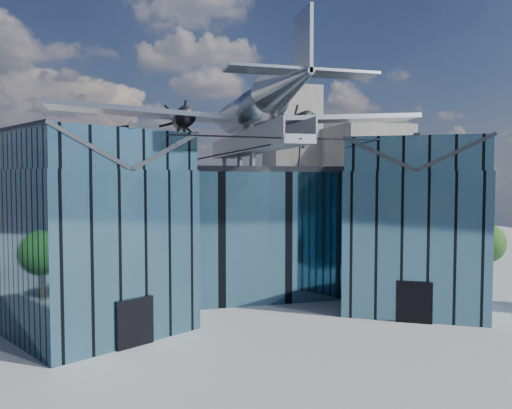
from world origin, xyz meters
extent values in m
plane|color=gray|center=(0.00, 0.00, 0.00)|extent=(120.00, 120.00, 0.00)
cube|color=teal|center=(0.00, 9.00, 4.75)|extent=(28.00, 14.00, 9.50)
cube|color=#24262B|center=(0.00, 9.00, 9.70)|extent=(28.00, 14.00, 0.40)
cube|color=teal|center=(-10.50, -1.00, 4.75)|extent=(11.79, 11.43, 9.50)
cube|color=teal|center=(-10.50, -1.00, 10.60)|extent=(11.56, 11.20, 2.20)
cube|color=#24262B|center=(-12.45, -2.12, 10.60)|extent=(7.98, 9.23, 2.40)
cube|color=#24262B|center=(-8.55, 0.12, 10.60)|extent=(7.98, 9.23, 2.40)
cube|color=#24262B|center=(-10.50, -1.00, 11.75)|extent=(4.30, 7.10, 0.18)
cube|color=black|center=(-8.48, -4.51, 1.30)|extent=(2.03, 1.32, 2.60)
cube|color=black|center=(-6.60, 1.25, 4.75)|extent=(0.34, 0.34, 9.50)
cube|color=teal|center=(10.50, -1.00, 4.75)|extent=(11.79, 11.43, 9.50)
cube|color=teal|center=(10.50, -1.00, 10.60)|extent=(11.56, 11.20, 2.20)
cube|color=#24262B|center=(8.55, 0.12, 10.60)|extent=(7.98, 9.23, 2.40)
cube|color=#24262B|center=(12.45, -2.12, 10.60)|extent=(7.98, 9.23, 2.40)
cube|color=#24262B|center=(10.50, -1.00, 11.75)|extent=(4.30, 7.10, 0.18)
cube|color=black|center=(8.48, -4.51, 1.30)|extent=(2.03, 1.32, 2.60)
cube|color=black|center=(6.60, 1.25, 4.75)|extent=(0.34, 0.34, 9.50)
cube|color=gray|center=(0.00, 3.50, 11.10)|extent=(1.80, 21.00, 0.50)
cube|color=gray|center=(-0.90, 3.50, 11.75)|extent=(0.08, 21.00, 1.10)
cube|color=gray|center=(0.90, 3.50, 11.75)|extent=(0.08, 21.00, 1.10)
cylinder|color=gray|center=(0.00, 13.00, 10.43)|extent=(0.44, 0.44, 1.35)
cylinder|color=gray|center=(0.00, 7.00, 10.43)|extent=(0.44, 0.44, 1.35)
cylinder|color=gray|center=(0.00, 3.00, 10.43)|extent=(0.44, 0.44, 1.35)
cylinder|color=gray|center=(0.00, 4.00, 12.05)|extent=(0.70, 0.70, 1.40)
cylinder|color=black|center=(-5.25, -4.00, 11.40)|extent=(10.55, 6.08, 0.69)
cylinder|color=black|center=(5.25, -4.00, 11.40)|extent=(10.55, 6.08, 0.69)
cylinder|color=black|center=(-3.00, 1.50, 10.55)|extent=(6.09, 17.04, 1.19)
cylinder|color=black|center=(3.00, 1.50, 10.55)|extent=(6.09, 17.04, 1.19)
cylinder|color=#A5ABB2|center=(0.00, 4.00, 14.00)|extent=(2.50, 11.00, 2.50)
sphere|color=#A5ABB2|center=(0.00, 9.50, 14.00)|extent=(2.50, 2.50, 2.50)
cube|color=black|center=(0.00, 8.50, 14.69)|extent=(1.60, 1.40, 0.50)
cone|color=#A5ABB2|center=(0.00, -5.00, 14.30)|extent=(2.50, 7.00, 2.50)
cube|color=#A5ABB2|center=(0.00, -7.30, 15.90)|extent=(0.18, 2.40, 3.40)
cube|color=#A5ABB2|center=(0.00, -7.20, 14.50)|extent=(8.00, 1.80, 0.14)
cube|color=#A5ABB2|center=(-7.00, 5.00, 13.70)|extent=(14.00, 3.20, 1.08)
cylinder|color=black|center=(-4.60, 5.60, 13.45)|extent=(1.44, 3.20, 1.44)
cone|color=black|center=(-4.60, 7.40, 13.45)|extent=(0.70, 0.70, 0.70)
cube|color=black|center=(-4.60, 7.55, 13.45)|extent=(1.05, 0.06, 3.33)
cube|color=black|center=(-4.60, 7.55, 13.45)|extent=(2.53, 0.06, 2.53)
cube|color=black|center=(-4.60, 7.55, 13.45)|extent=(3.33, 0.06, 1.05)
cylinder|color=black|center=(-4.60, 5.00, 12.22)|extent=(0.24, 0.24, 1.75)
cube|color=#A5ABB2|center=(7.00, 5.00, 13.70)|extent=(14.00, 3.20, 1.08)
cylinder|color=black|center=(4.60, 5.60, 13.45)|extent=(1.44, 3.20, 1.44)
cone|color=black|center=(4.60, 7.40, 13.45)|extent=(0.70, 0.70, 0.70)
cube|color=black|center=(4.60, 7.55, 13.45)|extent=(1.05, 0.06, 3.33)
cube|color=black|center=(4.60, 7.55, 13.45)|extent=(2.53, 0.06, 2.53)
cube|color=black|center=(4.60, 7.55, 13.45)|extent=(3.33, 0.06, 1.05)
cylinder|color=black|center=(4.60, 5.00, 12.22)|extent=(0.24, 0.24, 1.75)
cube|color=gray|center=(32.00, 48.00, 9.00)|extent=(12.00, 14.00, 18.00)
cube|color=gray|center=(-20.00, 55.00, 7.00)|extent=(14.00, 10.00, 14.00)
cube|color=gray|center=(22.00, 58.00, 13.00)|extent=(9.00, 9.00, 26.00)
cylinder|color=#302013|center=(20.55, 3.79, 1.29)|extent=(0.39, 0.39, 2.57)
sphere|color=#244B1A|center=(20.55, 3.79, 3.58)|extent=(3.70, 3.70, 3.36)
camera|label=1|loc=(-9.01, -31.63, 9.02)|focal=35.00mm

